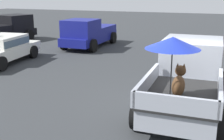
{
  "coord_description": "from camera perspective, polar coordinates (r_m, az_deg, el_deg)",
  "views": [
    {
      "loc": [
        -8.4,
        -0.8,
        3.43
      ],
      "look_at": [
        -0.4,
        2.19,
        1.1
      ],
      "focal_mm": 46.57,
      "sensor_mm": 36.0,
      "label": 1
    }
  ],
  "objects": [
    {
      "name": "ground_plane",
      "position": [
        9.11,
        14.04,
        -7.35
      ],
      "size": [
        80.0,
        80.0,
        0.0
      ],
      "primitive_type": "plane",
      "color": "#2D3033"
    },
    {
      "name": "pickup_truck_main",
      "position": [
        9.17,
        14.64,
        -0.74
      ],
      "size": [
        5.07,
        2.29,
        2.41
      ],
      "rotation": [
        0.0,
        0.0,
        0.01
      ],
      "color": "black",
      "rests_on": "ground"
    },
    {
      "name": "pickup_truck_red",
      "position": [
        18.39,
        -4.64,
        7.23
      ],
      "size": [
        4.83,
        2.22,
        1.8
      ],
      "rotation": [
        0.0,
        0.0,
        3.13
      ],
      "color": "black",
      "rests_on": "ground"
    },
    {
      "name": "pickup_truck_far",
      "position": [
        21.58,
        -20.52,
        7.51
      ],
      "size": [
        5.08,
        3.01,
        1.8
      ],
      "rotation": [
        0.0,
        0.0,
        -0.23
      ],
      "color": "black",
      "rests_on": "ground"
    },
    {
      "name": "parked_sedan_far",
      "position": [
        15.2,
        -20.67,
        4.1
      ],
      "size": [
        4.43,
        2.25,
        1.33
      ],
      "rotation": [
        0.0,
        0.0,
        3.23
      ],
      "color": "black",
      "rests_on": "ground"
    }
  ]
}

